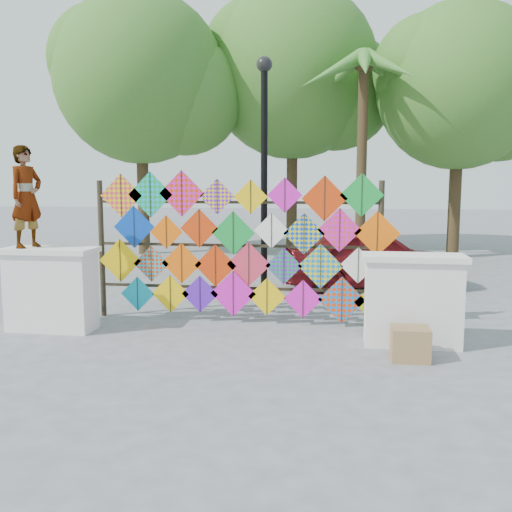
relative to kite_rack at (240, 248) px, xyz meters
name	(u,v)px	position (x,y,z in m)	size (l,w,h in m)	color
ground	(226,333)	(-0.09, -0.73, -1.23)	(80.00, 80.00, 0.00)	gray
parapet_left	(51,288)	(-2.79, -0.93, -0.58)	(1.40, 0.65, 1.28)	white
parapet_right	(413,299)	(2.61, -0.93, -0.58)	(1.40, 0.65, 1.28)	white
kite_rack	(240,248)	(0.00, 0.00, 0.00)	(4.95, 0.24, 2.47)	black
tree_west	(144,79)	(-4.49, 8.30, 4.16)	(5.85, 5.20, 8.01)	#41301B
tree_mid	(296,74)	(0.02, 10.30, 4.55)	(6.30, 5.60, 8.61)	#41301B
tree_east	(463,88)	(5.00, 8.80, 3.76)	(5.40, 4.80, 7.42)	#41301B
palm_tree	(364,82)	(2.11, 7.27, 3.73)	(3.62, 3.62, 5.83)	#41301B
vendor_woman	(26,197)	(-3.12, -0.93, 0.83)	(0.56, 0.37, 1.54)	#99999E
sedan	(372,258)	(2.26, 3.38, -0.57)	(1.54, 3.83, 1.30)	maroon
lamppost	(264,158)	(0.21, 1.27, 1.47)	(0.28, 0.28, 4.46)	black
cardboard_box_near	(410,344)	(2.51, -1.63, -1.01)	(0.48, 0.43, 0.43)	olive
cardboard_box_far	(415,346)	(2.60, -1.47, -1.08)	(0.33, 0.31, 0.28)	olive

